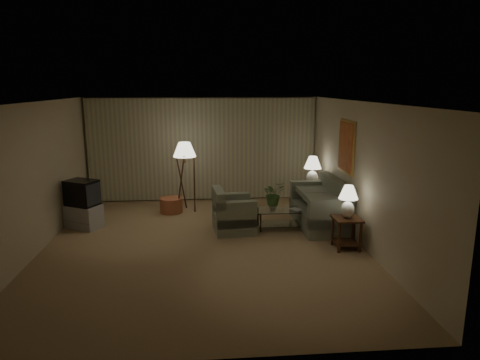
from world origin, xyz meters
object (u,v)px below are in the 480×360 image
at_px(coffee_table, 280,216).
at_px(tv_cabinet, 84,216).
at_px(table_lamp_near, 348,199).
at_px(floor_lamp, 185,175).
at_px(vase, 273,206).
at_px(crt_tv, 82,193).
at_px(sofa, 319,208).
at_px(armchair, 234,214).
at_px(side_table_near, 347,228).
at_px(table_lamp_far, 313,168).
at_px(side_table_far, 312,194).
at_px(ottoman, 171,205).

bearing_deg(coffee_table, tv_cabinet, 174.37).
xyz_separation_m(table_lamp_near, floor_lamp, (-3.07, 2.74, -0.08)).
bearing_deg(vase, crt_tv, 174.16).
height_order(sofa, coffee_table, sofa).
height_order(armchair, coffee_table, armchair).
bearing_deg(side_table_near, sofa, 96.34).
relative_size(side_table_near, coffee_table, 0.58).
height_order(sofa, table_lamp_near, table_lamp_near).
distance_m(table_lamp_far, tv_cabinet, 5.34).
relative_size(table_lamp_near, crt_tv, 0.79).
bearing_deg(sofa, side_table_near, 5.56).
height_order(side_table_far, table_lamp_near, table_lamp_near).
height_order(side_table_far, tv_cabinet, side_table_far).
xyz_separation_m(crt_tv, vase, (4.03, -0.41, -0.27)).
xyz_separation_m(side_table_far, table_lamp_near, (-0.00, -2.60, 0.57)).
relative_size(coffee_table, vase, 6.29).
distance_m(crt_tv, ottoman, 2.12).
bearing_deg(coffee_table, side_table_near, -50.68).
distance_m(tv_cabinet, crt_tv, 0.52).
bearing_deg(coffee_table, side_table_far, 52.82).
bearing_deg(table_lamp_far, floor_lamp, 177.32).
xyz_separation_m(side_table_far, table_lamp_far, (-0.00, -0.00, 0.63)).
bearing_deg(armchair, table_lamp_near, -126.06).
xyz_separation_m(armchair, side_table_far, (2.01, 1.42, 0.04)).
bearing_deg(side_table_near, armchair, 149.73).
xyz_separation_m(sofa, coffee_table, (-0.87, -0.10, -0.13)).
bearing_deg(table_lamp_near, tv_cabinet, 162.28).
distance_m(side_table_far, coffee_table, 1.70).
height_order(armchair, side_table_far, armchair).
relative_size(side_table_far, crt_tv, 0.78).
bearing_deg(tv_cabinet, vase, 23.40).
bearing_deg(table_lamp_far, side_table_near, -90.00).
bearing_deg(ottoman, armchair, -46.28).
bearing_deg(ottoman, vase, -31.82).
height_order(table_lamp_near, vase, table_lamp_near).
height_order(tv_cabinet, crt_tv, crt_tv).
relative_size(side_table_near, tv_cabinet, 0.71).
bearing_deg(crt_tv, table_lamp_far, 39.47).
distance_m(side_table_far, floor_lamp, 3.11).
bearing_deg(floor_lamp, table_lamp_far, -2.68).
distance_m(crt_tv, floor_lamp, 2.39).
xyz_separation_m(coffee_table, vase, (-0.15, 0.00, 0.22)).
height_order(table_lamp_far, floor_lamp, floor_lamp).
bearing_deg(crt_tv, table_lamp_near, 11.52).
bearing_deg(armchair, tv_cabinet, 75.55).
height_order(table_lamp_far, tv_cabinet, table_lamp_far).
distance_m(table_lamp_near, coffee_table, 1.76).
height_order(floor_lamp, ottoman, floor_lamp).
xyz_separation_m(ottoman, vase, (2.24, -1.39, 0.32)).
bearing_deg(crt_tv, side_table_near, 11.52).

